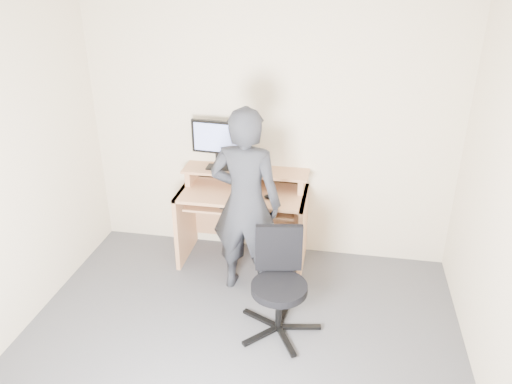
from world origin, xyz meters
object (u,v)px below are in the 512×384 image
(person, at_px, (246,203))
(desk, at_px, (244,207))
(office_chair, at_px, (279,279))
(monitor, at_px, (217,140))

(person, bearing_deg, desk, -72.16)
(desk, height_order, office_chair, desk)
(desk, bearing_deg, monitor, 166.29)
(monitor, height_order, office_chair, monitor)
(monitor, xyz_separation_m, office_chair, (0.74, -1.06, -0.73))
(monitor, bearing_deg, office_chair, -49.68)
(monitor, xyz_separation_m, person, (0.38, -0.57, -0.34))
(desk, relative_size, person, 0.71)
(monitor, bearing_deg, person, -50.99)
(desk, distance_m, monitor, 0.70)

